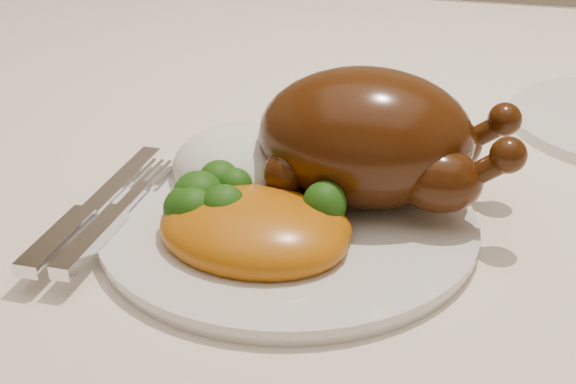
# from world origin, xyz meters

# --- Properties ---
(dining_table) EXTENTS (1.60, 0.90, 0.76)m
(dining_table) POSITION_xyz_m (0.00, 0.00, 0.67)
(dining_table) COLOR brown
(dining_table) RESTS_ON floor
(tablecloth) EXTENTS (1.73, 1.03, 0.18)m
(tablecloth) POSITION_xyz_m (0.00, 0.00, 0.74)
(tablecloth) COLOR #F2E4D0
(tablecloth) RESTS_ON dining_table
(dinner_plate) EXTENTS (0.33, 0.33, 0.01)m
(dinner_plate) POSITION_xyz_m (-0.08, -0.19, 0.77)
(dinner_plate) COLOR silver
(dinner_plate) RESTS_ON tablecloth
(roast_chicken) EXTENTS (0.19, 0.12, 0.10)m
(roast_chicken) POSITION_xyz_m (-0.03, -0.15, 0.83)
(roast_chicken) COLOR #431E07
(roast_chicken) RESTS_ON dinner_plate
(rice_mound) EXTENTS (0.12, 0.11, 0.06)m
(rice_mound) POSITION_xyz_m (-0.13, -0.14, 0.79)
(rice_mound) COLOR white
(rice_mound) RESTS_ON dinner_plate
(mac_and_cheese) EXTENTS (0.14, 0.12, 0.05)m
(mac_and_cheese) POSITION_xyz_m (-0.10, -0.23, 0.79)
(mac_and_cheese) COLOR #CC670D
(mac_and_cheese) RESTS_ON dinner_plate
(cutlery) EXTENTS (0.04, 0.19, 0.01)m
(cutlery) POSITION_xyz_m (-0.21, -0.24, 0.78)
(cutlery) COLOR silver
(cutlery) RESTS_ON dinner_plate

